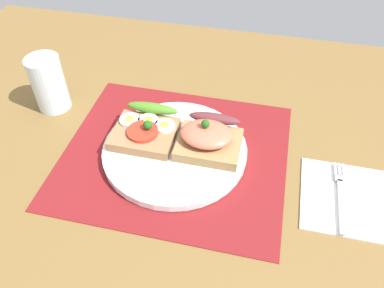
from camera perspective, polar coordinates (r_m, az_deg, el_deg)
name	(u,v)px	position (r cm, az deg, el deg)	size (l,w,h in cm)	color
ground_plane	(175,160)	(68.05, -2.46, -2.43)	(120.00, 90.00, 3.20)	brown
placemat	(175,154)	(66.77, -2.51, -1.41)	(37.90, 33.44, 0.30)	maroon
plate	(175,150)	(66.18, -2.53, -0.92)	(24.56, 24.56, 1.35)	white
sandwich_egg_tomato	(146,129)	(67.46, -6.81, 2.23)	(10.61, 10.67, 3.95)	#976B45
sandwich_salmon	(208,138)	(64.49, 2.44, 0.95)	(10.56, 10.09, 5.69)	#987648
napkin	(344,198)	(64.80, 21.52, -7.36)	(13.16, 14.25, 0.60)	white
fork	(341,194)	(64.47, 21.03, -6.86)	(1.62, 13.93, 0.32)	#B7B7BC
drinking_glass	(49,84)	(77.98, -20.36, 8.35)	(6.18, 6.18, 10.70)	silver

